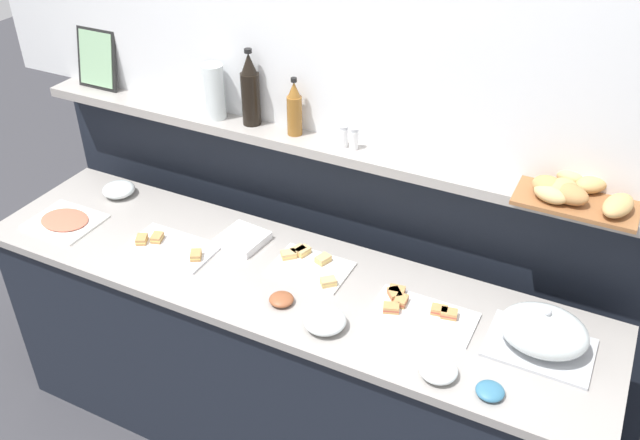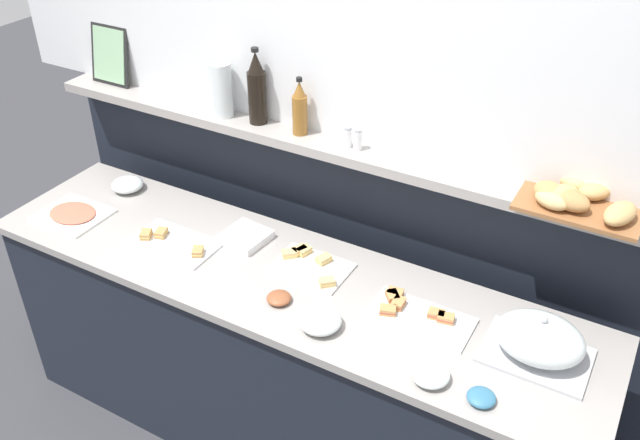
{
  "view_description": "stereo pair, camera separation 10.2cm",
  "coord_description": "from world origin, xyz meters",
  "views": [
    {
      "loc": [
        1.04,
        -1.73,
        2.51
      ],
      "look_at": [
        0.12,
        0.1,
        1.15
      ],
      "focal_mm": 38.22,
      "sensor_mm": 36.0,
      "label": 1
    },
    {
      "loc": [
        1.13,
        -1.68,
        2.51
      ],
      "look_at": [
        0.12,
        0.1,
        1.15
      ],
      "focal_mm": 38.22,
      "sensor_mm": 36.0,
      "label": 2
    }
  ],
  "objects": [
    {
      "name": "back_ledge_unit",
      "position": [
        0.0,
        0.48,
        0.68
      ],
      "size": [
        2.76,
        0.22,
        1.29
      ],
      "color": "black",
      "rests_on": "ground_plane"
    },
    {
      "name": "cold_cuts_platter",
      "position": [
        -0.98,
        -0.09,
        0.93
      ],
      "size": [
        0.28,
        0.24,
        0.02
      ],
      "color": "white",
      "rests_on": "buffet_counter"
    },
    {
      "name": "bread_basket",
      "position": [
        0.92,
        0.39,
        1.33
      ],
      "size": [
        0.4,
        0.29,
        0.08
      ],
      "color": "brown",
      "rests_on": "back_ledge_unit"
    },
    {
      "name": "salt_shaker",
      "position": [
        0.06,
        0.41,
        1.34
      ],
      "size": [
        0.03,
        0.03,
        0.09
      ],
      "color": "white",
      "rests_on": "back_ledge_unit"
    },
    {
      "name": "napkin_stack",
      "position": [
        -0.24,
        0.12,
        0.94
      ],
      "size": [
        0.19,
        0.19,
        0.03
      ],
      "primitive_type": "cube",
      "rotation": [
        0.0,
        0.0,
        -0.1
      ],
      "color": "white",
      "rests_on": "buffet_counter"
    },
    {
      "name": "condiment_bowl_red",
      "position": [
        0.85,
        -0.22,
        0.94
      ],
      "size": [
        0.09,
        0.09,
        0.03
      ],
      "primitive_type": "ellipsoid",
      "color": "teal",
      "rests_on": "buffet_counter"
    },
    {
      "name": "ground_plane",
      "position": [
        0.0,
        0.6,
        0.0
      ],
      "size": [
        12.0,
        12.0,
        0.0
      ],
      "primitive_type": "plane",
      "color": "#38383D"
    },
    {
      "name": "pepper_shaker",
      "position": [
        0.11,
        0.41,
        1.34
      ],
      "size": [
        0.03,
        0.03,
        0.09
      ],
      "color": "white",
      "rests_on": "back_ledge_unit"
    },
    {
      "name": "vinegar_bottle_amber",
      "position": [
        -0.16,
        0.42,
        1.4
      ],
      "size": [
        0.06,
        0.06,
        0.24
      ],
      "color": "#8E5B23",
      "rests_on": "back_ledge_unit"
    },
    {
      "name": "framed_picture",
      "position": [
        -1.18,
        0.45,
        1.43
      ],
      "size": [
        0.21,
        0.07,
        0.27
      ],
      "color": "black",
      "rests_on": "back_ledge_unit"
    },
    {
      "name": "glass_bowl_large",
      "position": [
        -0.93,
        0.18,
        0.95
      ],
      "size": [
        0.14,
        0.14,
        0.06
      ],
      "color": "silver",
      "rests_on": "buffet_counter"
    },
    {
      "name": "sandwich_platter_front",
      "position": [
        0.08,
        0.1,
        0.94
      ],
      "size": [
        0.29,
        0.21,
        0.04
      ],
      "color": "white",
      "rests_on": "buffet_counter"
    },
    {
      "name": "glass_bowl_medium",
      "position": [
        0.27,
        -0.17,
        0.95
      ],
      "size": [
        0.15,
        0.15,
        0.06
      ],
      "color": "silver",
      "rests_on": "buffet_counter"
    },
    {
      "name": "serving_cloche",
      "position": [
        0.95,
        0.05,
        1.0
      ],
      "size": [
        0.34,
        0.24,
        0.17
      ],
      "color": "#B7BABF",
      "rests_on": "buffet_counter"
    },
    {
      "name": "glass_bowl_small",
      "position": [
        0.69,
        -0.22,
        0.95
      ],
      "size": [
        0.12,
        0.12,
        0.05
      ],
      "color": "silver",
      "rests_on": "buffet_counter"
    },
    {
      "name": "wine_bottle_dark",
      "position": [
        -0.36,
        0.42,
        1.44
      ],
      "size": [
        0.08,
        0.08,
        0.32
      ],
      "color": "black",
      "rests_on": "back_ledge_unit"
    },
    {
      "name": "sandwich_platter_side",
      "position": [
        0.54,
        0.04,
        0.94
      ],
      "size": [
        0.36,
        0.19,
        0.04
      ],
      "color": "white",
      "rests_on": "buffet_counter"
    },
    {
      "name": "water_carafe",
      "position": [
        -0.52,
        0.41,
        1.41
      ],
      "size": [
        0.09,
        0.09,
        0.23
      ],
      "primitive_type": "cylinder",
      "color": "silver",
      "rests_on": "back_ledge_unit"
    },
    {
      "name": "sandwich_platter_rear",
      "position": [
        -0.47,
        -0.04,
        0.93
      ],
      "size": [
        0.35,
        0.2,
        0.04
      ],
      "color": "silver",
      "rests_on": "buffet_counter"
    },
    {
      "name": "buffet_counter",
      "position": [
        0.0,
        0.0,
        0.46
      ],
      "size": [
        2.46,
        0.62,
        0.92
      ],
      "color": "black",
      "rests_on": "ground_plane"
    },
    {
      "name": "condiment_bowl_cream",
      "position": [
        0.08,
        -0.13,
        0.94
      ],
      "size": [
        0.09,
        0.09,
        0.03
      ],
      "primitive_type": "ellipsoid",
      "color": "brown",
      "rests_on": "buffet_counter"
    }
  ]
}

